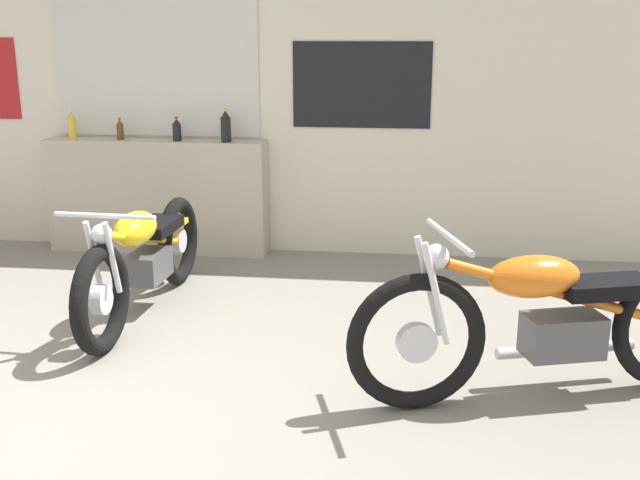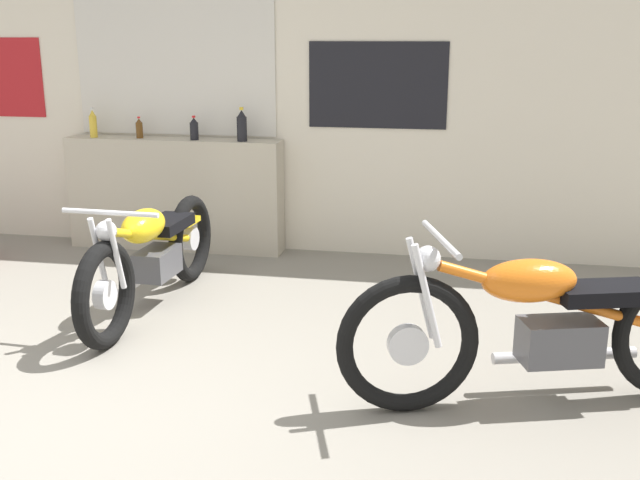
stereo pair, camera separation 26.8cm
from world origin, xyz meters
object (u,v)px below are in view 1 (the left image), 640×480
(bottle_right_center, at_px, (226,127))
(motorcycle_orange, at_px, (551,319))
(bottle_leftmost, at_px, (72,126))
(motorcycle_yellow, at_px, (144,257))
(bottle_center, at_px, (177,130))
(bottle_left_center, at_px, (120,130))

(bottle_right_center, bearing_deg, motorcycle_orange, -46.15)
(bottle_right_center, bearing_deg, bottle_leftmost, -179.74)
(bottle_right_center, distance_m, motorcycle_yellow, 1.66)
(bottle_center, distance_m, bottle_right_center, 0.43)
(bottle_left_center, distance_m, motorcycle_yellow, 1.80)
(bottle_center, distance_m, motorcycle_yellow, 1.65)
(bottle_center, xyz_separation_m, bottle_right_center, (0.43, -0.01, 0.04))
(bottle_center, bearing_deg, motorcycle_yellow, -82.29)
(motorcycle_yellow, bearing_deg, bottle_center, 97.71)
(bottle_leftmost, distance_m, bottle_right_center, 1.36)
(bottle_left_center, xyz_separation_m, bottle_right_center, (0.95, -0.03, 0.04))
(bottle_leftmost, xyz_separation_m, motorcycle_orange, (3.69, -2.42, -0.67))
(bottle_leftmost, relative_size, bottle_center, 1.27)
(bottle_right_center, relative_size, motorcycle_yellow, 0.14)
(bottle_center, height_order, bottle_right_center, bottle_right_center)
(bottle_left_center, distance_m, motorcycle_orange, 4.14)
(bottle_left_center, height_order, motorcycle_orange, bottle_left_center)
(bottle_left_center, xyz_separation_m, motorcycle_yellow, (0.72, -1.51, -0.68))
(bottle_center, relative_size, bottle_right_center, 0.72)
(bottle_leftmost, height_order, motorcycle_yellow, bottle_leftmost)
(bottle_left_center, height_order, bottle_center, bottle_center)
(bottle_leftmost, relative_size, bottle_left_center, 1.40)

